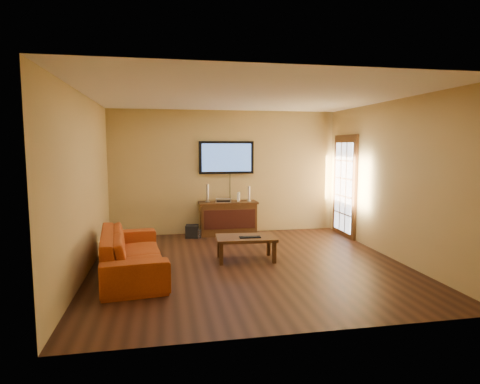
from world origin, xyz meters
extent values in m
plane|color=black|center=(0.00, 0.00, 0.00)|extent=(5.00, 5.00, 0.00)
plane|color=tan|center=(0.00, 2.50, 1.35)|extent=(5.00, 0.00, 5.00)
plane|color=tan|center=(-2.50, 0.00, 1.35)|extent=(0.00, 5.00, 5.00)
plane|color=tan|center=(2.50, 0.00, 1.35)|extent=(0.00, 5.00, 5.00)
plane|color=white|center=(0.00, 0.00, 2.70)|extent=(5.00, 5.00, 0.00)
cube|color=#3E220E|center=(2.46, 1.70, 1.05)|extent=(0.06, 1.02, 2.22)
cube|color=white|center=(2.42, 1.70, 1.05)|extent=(0.01, 0.79, 1.89)
cube|color=#3E220E|center=(0.02, 2.26, 0.34)|extent=(1.20, 0.45, 0.68)
cube|color=black|center=(0.02, 2.03, 0.38)|extent=(1.10, 0.02, 0.41)
cube|color=#3E220E|center=(0.02, 2.26, 0.70)|extent=(1.27, 0.48, 0.04)
cube|color=black|center=(0.02, 2.46, 1.67)|extent=(1.21, 0.07, 0.71)
cube|color=#3F62A4|center=(0.02, 2.42, 1.67)|extent=(1.09, 0.01, 0.61)
cube|color=#3E220E|center=(0.01, 0.24, 0.38)|extent=(1.03, 0.66, 0.05)
cube|color=#3E220E|center=(-0.45, 0.03, 0.18)|extent=(0.06, 0.06, 0.35)
cube|color=#3E220E|center=(0.43, -0.03, 0.18)|extent=(0.06, 0.06, 0.35)
cube|color=#3E220E|center=(-0.42, 0.51, 0.18)|extent=(0.06, 0.06, 0.35)
cube|color=#3E220E|center=(0.46, 0.45, 0.18)|extent=(0.06, 0.06, 0.35)
imported|color=#A43F12|center=(-1.83, -0.14, 0.44)|extent=(0.90, 2.31, 0.88)
cylinder|color=silver|center=(-0.42, 2.29, 0.73)|extent=(0.11, 0.11, 0.02)
cylinder|color=silver|center=(-0.42, 2.29, 0.93)|extent=(0.06, 0.06, 0.37)
cylinder|color=silver|center=(0.48, 2.26, 0.73)|extent=(0.09, 0.09, 0.01)
cylinder|color=silver|center=(0.48, 2.26, 0.90)|extent=(0.05, 0.05, 0.31)
cube|color=silver|center=(-0.09, 2.20, 0.76)|extent=(0.37, 0.29, 0.08)
cube|color=white|center=(0.26, 2.27, 0.82)|extent=(0.09, 0.15, 0.20)
cube|color=black|center=(-0.78, 2.11, 0.13)|extent=(0.30, 0.30, 0.26)
cylinder|color=white|center=(-0.64, 1.98, 0.09)|extent=(0.07, 0.07, 0.18)
sphere|color=white|center=(-0.64, 1.98, 0.18)|extent=(0.04, 0.04, 0.04)
cube|color=black|center=(0.06, 0.16, 0.41)|extent=(0.36, 0.16, 0.02)
cube|color=black|center=(0.06, 0.16, 0.42)|extent=(0.24, 0.11, 0.01)
camera|label=1|loc=(-1.32, -6.26, 1.92)|focal=30.00mm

